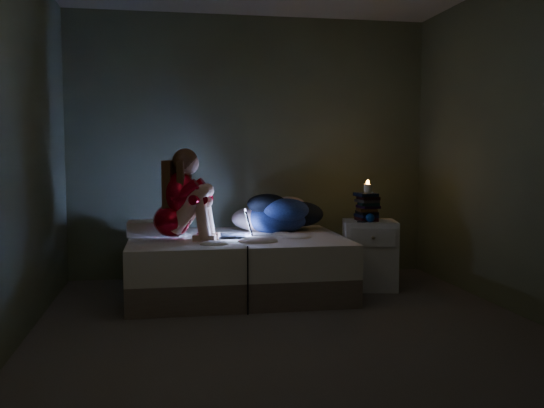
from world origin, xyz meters
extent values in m
cube|color=#4D4542|center=(0.00, 0.00, -0.01)|extent=(3.60, 3.80, 0.02)
cube|color=#5F6A4D|center=(0.00, 1.91, 1.30)|extent=(3.60, 0.02, 2.60)
cube|color=#5F6A4D|center=(0.00, -1.91, 1.30)|extent=(3.60, 0.02, 2.60)
cube|color=#5F6A4D|center=(-1.81, 0.00, 1.30)|extent=(0.02, 3.80, 2.60)
cube|color=#5F6A4D|center=(1.81, 0.00, 1.30)|extent=(0.02, 3.80, 2.60)
cube|color=beige|center=(-0.97, 1.31, 0.57)|extent=(0.44, 0.31, 0.13)
cube|color=silver|center=(0.98, 1.10, 0.31)|extent=(0.55, 0.51, 0.63)
cylinder|color=beige|center=(0.96, 1.11, 0.94)|extent=(0.07, 0.07, 0.08)
cube|color=black|center=(0.90, 1.01, 0.63)|extent=(0.11, 0.16, 0.01)
sphere|color=navy|center=(0.96, 0.97, 0.67)|extent=(0.08, 0.08, 0.08)
camera|label=1|loc=(-0.86, -4.08, 1.23)|focal=39.46mm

